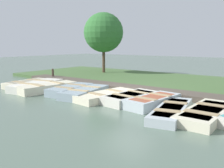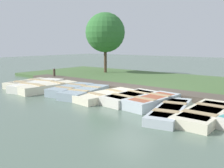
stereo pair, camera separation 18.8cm
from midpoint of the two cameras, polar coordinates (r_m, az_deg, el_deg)
name	(u,v)px [view 2 (the right image)]	position (r m, az deg, el deg)	size (l,w,h in m)	color
ground_plane	(129,96)	(12.50, 4.23, -2.80)	(80.00, 80.00, 0.00)	#566B5B
shore_bank	(172,82)	(16.81, 13.79, 0.42)	(8.00, 24.00, 0.21)	#476638
dock_walkway	(141,90)	(13.45, 7.02, -1.37)	(1.27, 17.59, 0.29)	#51473D
rowboat_0	(28,83)	(16.17, -18.33, 0.16)	(2.93, 1.35, 0.38)	beige
rowboat_1	(38,85)	(15.07, -16.27, -0.27)	(3.68, 2.04, 0.43)	silver
rowboat_2	(48,87)	(14.14, -13.95, -0.74)	(3.35, 1.49, 0.44)	beige
rowboat_3	(71,89)	(13.32, -8.98, -1.23)	(2.92, 1.58, 0.42)	#8C9EA8
rowboat_4	(85,92)	(12.58, -5.83, -1.82)	(3.18, 1.77, 0.40)	#8C9EA8
rowboat_5	(106,96)	(11.78, -0.85, -2.66)	(3.28, 1.56, 0.35)	beige
rowboat_6	(130,98)	(11.25, 4.68, -3.12)	(2.94, 1.58, 0.40)	beige
rowboat_7	(152,101)	(10.66, 9.70, -3.86)	(2.92, 1.41, 0.42)	#B2BCC1
rowboat_8	(170,111)	(9.49, 13.78, -5.92)	(3.65, 1.68, 0.33)	#B2BCC1
rowboat_9	(206,113)	(9.44, 21.18, -6.29)	(3.47, 1.26, 0.35)	beige
mooring_post_near	(54,74)	(18.27, -12.76, 2.17)	(0.16, 0.16, 0.86)	#47382D
park_tree_far_left	(105,33)	(20.91, -1.29, 11.67)	(3.24, 3.24, 5.13)	#4C3828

